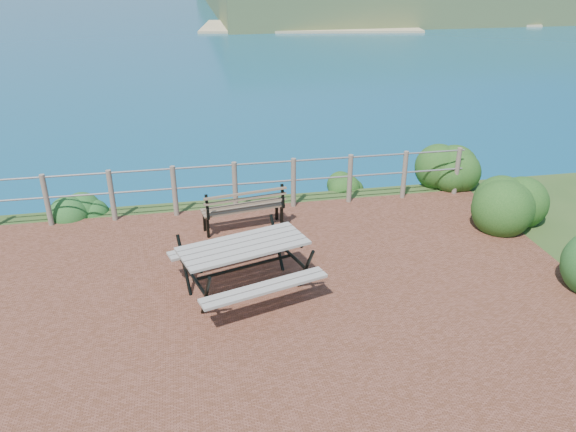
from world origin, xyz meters
name	(u,v)px	position (x,y,z in m)	size (l,w,h in m)	color
ground	(260,307)	(0.00, 0.00, 0.00)	(10.00, 7.00, 0.12)	brown
safety_railing	(235,184)	(0.00, 3.35, 0.57)	(9.40, 0.10, 1.00)	#6B5B4C
picnic_table	(244,263)	(-0.16, 0.46, 0.50)	(1.99, 1.55, 0.78)	gray
park_bench	(243,201)	(0.06, 2.55, 0.56)	(1.54, 0.62, 0.84)	brown
shrub_right_front	(497,219)	(4.88, 2.07, 0.00)	(1.30, 1.30, 1.84)	#144215
shrub_right_edge	(452,189)	(4.69, 3.64, 0.00)	(1.12, 1.12, 1.60)	#144215
shrub_lip_west	(82,214)	(-2.97, 3.76, 0.00)	(0.79, 0.79, 0.54)	#205722
shrub_lip_east	(346,185)	(2.51, 4.24, 0.00)	(0.72, 0.72, 0.44)	#144215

